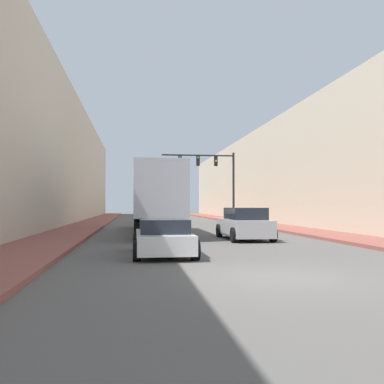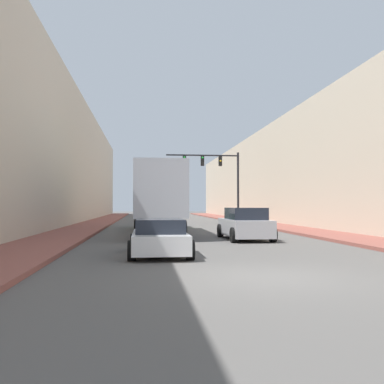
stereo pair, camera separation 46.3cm
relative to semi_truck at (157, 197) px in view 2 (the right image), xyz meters
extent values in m
plane|color=#565451|center=(2.18, -16.78, -2.22)|extent=(200.00, 200.00, 0.00)
cube|color=brown|center=(9.41, 13.22, -2.15)|extent=(2.95, 80.00, 0.15)
cube|color=brown|center=(-5.05, 13.22, -2.15)|extent=(2.95, 80.00, 0.15)
cube|color=beige|center=(13.89, 13.22, 2.45)|extent=(6.00, 80.00, 9.35)
cube|color=beige|center=(-9.52, 13.22, 3.73)|extent=(6.00, 80.00, 11.91)
cube|color=#B2B7C1|center=(0.00, -1.43, 0.28)|extent=(2.58, 11.51, 2.81)
cube|color=black|center=(0.00, -1.43, -1.27)|extent=(1.29, 11.51, 0.24)
cube|color=#1E512D|center=(0.00, 5.76, -0.74)|extent=(2.58, 2.88, 2.97)
cylinder|color=black|center=(-1.14, -5.99, -1.72)|extent=(0.25, 1.00, 1.00)
cylinder|color=black|center=(1.14, -5.99, -1.72)|extent=(0.25, 1.00, 1.00)
cylinder|color=black|center=(-1.14, -4.79, -1.72)|extent=(0.25, 1.00, 1.00)
cylinder|color=black|center=(1.14, -4.79, -1.72)|extent=(0.25, 1.00, 1.00)
cylinder|color=black|center=(-1.14, 5.76, -1.72)|extent=(0.25, 1.00, 1.00)
cylinder|color=black|center=(1.14, 5.76, -1.72)|extent=(0.25, 1.00, 1.00)
cube|color=silver|center=(-0.26, -11.88, -1.74)|extent=(1.83, 4.29, 0.61)
cube|color=#1E232D|center=(-0.26, -12.09, -1.20)|extent=(1.61, 2.36, 0.47)
cylinder|color=black|center=(-1.17, -10.44, -1.90)|extent=(0.25, 0.64, 0.64)
cylinder|color=black|center=(0.66, -10.44, -1.90)|extent=(0.25, 0.64, 0.64)
cylinder|color=black|center=(-1.17, -13.42, -1.90)|extent=(0.25, 0.64, 0.64)
cylinder|color=black|center=(0.66, -13.42, -1.90)|extent=(0.25, 0.64, 0.64)
cube|color=#B7B7BC|center=(4.22, -5.76, -1.62)|extent=(1.85, 4.73, 0.82)
cube|color=#1E232D|center=(4.22, -5.99, -0.92)|extent=(1.63, 2.60, 0.58)
cylinder|color=black|center=(3.30, -4.09, -1.87)|extent=(0.25, 0.70, 0.70)
cylinder|color=black|center=(5.15, -4.09, -1.87)|extent=(0.25, 0.70, 0.70)
cylinder|color=black|center=(3.30, -7.52, -1.87)|extent=(0.25, 0.70, 0.70)
cylinder|color=black|center=(5.15, -7.52, -1.87)|extent=(0.25, 0.70, 0.70)
cylinder|color=black|center=(7.79, 11.59, 1.05)|extent=(0.20, 0.20, 6.54)
cube|color=black|center=(4.49, 11.59, 4.02)|extent=(6.60, 0.12, 0.12)
cube|color=black|center=(6.14, 11.59, 3.51)|extent=(0.30, 0.24, 0.90)
sphere|color=gold|center=(6.14, 11.45, 3.51)|extent=(0.18, 0.18, 0.18)
cube|color=black|center=(4.49, 11.59, 3.51)|extent=(0.30, 0.24, 0.90)
sphere|color=green|center=(4.49, 11.45, 3.79)|extent=(0.18, 0.18, 0.18)
cube|color=black|center=(2.84, 11.59, 3.51)|extent=(0.30, 0.24, 0.90)
sphere|color=green|center=(2.84, 11.45, 3.79)|extent=(0.18, 0.18, 0.18)
camera|label=1|loc=(-1.26, -26.76, -0.48)|focal=40.00mm
camera|label=2|loc=(-0.80, -26.82, -0.48)|focal=40.00mm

